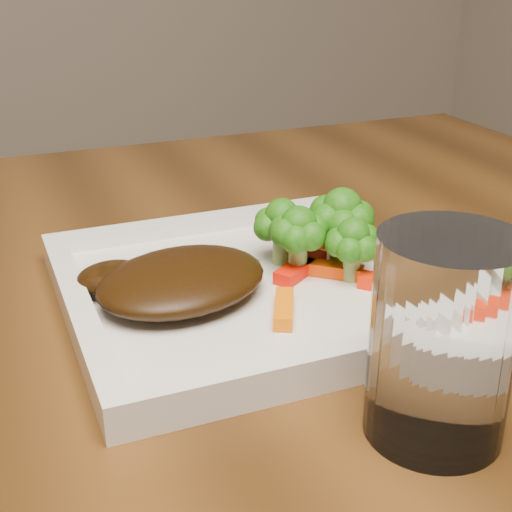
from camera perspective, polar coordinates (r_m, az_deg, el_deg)
name	(u,v)px	position (r m, az deg, el deg)	size (l,w,h in m)	color
plate	(244,294)	(0.55, -0.96, -3.09)	(0.27, 0.27, 0.01)	white
steak	(182,280)	(0.53, -5.94, -1.92)	(0.13, 0.10, 0.03)	#301C07
broccoli_0	(282,223)	(0.58, 2.07, 2.63)	(0.05, 0.05, 0.07)	#2E5E0F
broccoli_1	(341,227)	(0.58, 6.83, 2.32)	(0.06, 0.06, 0.06)	#116A11
broccoli_2	(353,245)	(0.56, 7.73, 0.87)	(0.05, 0.05, 0.06)	#366D12
broccoli_3	(298,238)	(0.56, 3.41, 1.42)	(0.05, 0.05, 0.06)	#167914
carrot_1	(394,285)	(0.55, 11.00, -2.28)	(0.05, 0.01, 0.01)	#FF2404
carrot_2	(284,309)	(0.51, 2.24, -4.23)	(0.05, 0.01, 0.01)	orange
carrot_3	(332,240)	(0.63, 6.10, 1.31)	(0.06, 0.02, 0.01)	#F05303
carrot_5	(331,270)	(0.57, 6.04, -1.08)	(0.05, 0.01, 0.01)	#FF4504
carrot_6	(301,267)	(0.57, 3.59, -0.90)	(0.06, 0.02, 0.01)	#FF1504
drinking_glass	(442,340)	(0.40, 14.66, -6.48)	(0.08, 0.08, 0.12)	white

